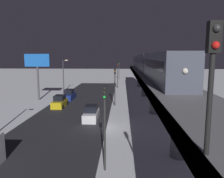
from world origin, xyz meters
TOP-DOWN VIEW (x-y plane):
  - ground_plane at (0.00, 0.00)m, footprint 240.00×240.00m
  - avenue_asphalt at (4.69, 0.00)m, footprint 11.00×86.44m
  - elevated_railway at (-7.39, 0.00)m, footprint 5.00×86.44m
  - subway_train at (-7.48, -19.52)m, footprint 2.94×55.47m
  - rail_signal at (-5.29, 18.69)m, footprint 0.36×0.41m
  - sedan_yellow at (7.89, -10.77)m, footprint 1.91×4.45m
  - sedan_white at (1.49, -3.48)m, footprint 1.80×4.42m
  - sedan_blue at (7.89, -17.28)m, footprint 1.80×4.79m
  - traffic_light_near at (-1.41, 9.78)m, footprint 0.32×0.44m
  - traffic_light_mid at (-1.41, -11.91)m, footprint 0.32×0.44m
  - traffic_light_far at (-1.41, -33.60)m, footprint 0.32×0.44m
  - traffic_light_distant at (-1.41, -55.29)m, footprint 0.32×0.44m
  - commercial_billboard at (13.63, -16.39)m, footprint 4.80×0.36m
  - street_lamp_far at (10.76, -25.00)m, footprint 1.35×0.44m

SIDE VIEW (x-z plane):
  - ground_plane at x=0.00m, z-range 0.00..0.00m
  - avenue_asphalt at x=4.69m, z-range 0.00..0.01m
  - sedan_yellow at x=7.89m, z-range -0.20..1.77m
  - sedan_blue at x=7.89m, z-range -0.19..1.78m
  - sedan_white at x=1.49m, z-range -0.19..1.78m
  - traffic_light_near at x=-1.41m, z-range 1.00..7.40m
  - traffic_light_mid at x=-1.41m, z-range 1.00..7.40m
  - traffic_light_far at x=-1.41m, z-range 1.00..7.40m
  - traffic_light_distant at x=-1.41m, z-range 1.00..7.40m
  - elevated_railway at x=-7.39m, z-range 2.00..7.53m
  - street_lamp_far at x=10.76m, z-range 0.99..8.64m
  - commercial_billboard at x=13.63m, z-range 2.38..11.28m
  - subway_train at x=-7.48m, z-range 5.61..9.01m
  - rail_signal at x=-5.29m, z-range 6.26..10.26m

